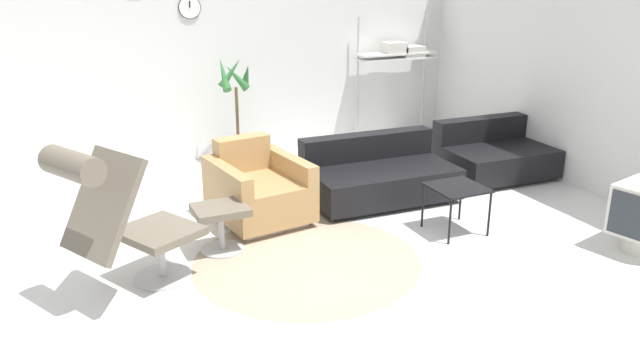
{
  "coord_description": "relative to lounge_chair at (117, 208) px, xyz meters",
  "views": [
    {
      "loc": [
        -1.8,
        -4.28,
        2.27
      ],
      "look_at": [
        0.28,
        0.33,
        0.55
      ],
      "focal_mm": 35.0,
      "sensor_mm": 36.0,
      "label": 1
    }
  ],
  "objects": [
    {
      "name": "couch_second",
      "position": [
        4.2,
        1.09,
        -0.45
      ],
      "size": [
        1.2,
        0.89,
        0.62
      ],
      "rotation": [
        0.0,
        0.0,
        3.11
      ],
      "color": "black",
      "rests_on": "ground_plane"
    },
    {
      "name": "ottoman",
      "position": [
        0.85,
        0.44,
        -0.39
      ],
      "size": [
        0.44,
        0.38,
        0.4
      ],
      "color": "#BCBCC1",
      "rests_on": "ground_plane"
    },
    {
      "name": "wall_back",
      "position": [
        1.43,
        3.14,
        0.72
      ],
      "size": [
        12.0,
        0.09,
        2.8
      ],
      "color": "silver",
      "rests_on": "ground_plane"
    },
    {
      "name": "lounge_chair",
      "position": [
        0.0,
        0.0,
        0.0
      ],
      "size": [
        1.1,
        0.91,
        1.16
      ],
      "rotation": [
        0.0,
        0.0,
        -1.09
      ],
      "color": "#BCBCC1",
      "rests_on": "ground_plane"
    },
    {
      "name": "wall_right",
      "position": [
        4.83,
        0.03,
        0.72
      ],
      "size": [
        0.06,
        12.0,
        2.8
      ],
      "color": "silver",
      "rests_on": "ground_plane"
    },
    {
      "name": "ground_plane",
      "position": [
        1.44,
        0.03,
        -0.68
      ],
      "size": [
        12.0,
        12.0,
        0.0
      ],
      "primitive_type": "plane",
      "color": "silver"
    },
    {
      "name": "side_table",
      "position": [
        2.87,
        -0.03,
        -0.29
      ],
      "size": [
        0.46,
        0.46,
        0.43
      ],
      "color": "black",
      "rests_on": "ground_plane"
    },
    {
      "name": "potted_plant",
      "position": [
        1.69,
        2.71,
        -0.13
      ],
      "size": [
        0.39,
        0.38,
        1.29
      ],
      "color": "#333338",
      "rests_on": "ground_plane"
    },
    {
      "name": "shelf_unit",
      "position": [
        4.02,
        2.89,
        0.49
      ],
      "size": [
        1.1,
        0.28,
        1.66
      ],
      "color": "#BCBCC1",
      "rests_on": "ground_plane"
    },
    {
      "name": "couch_low",
      "position": [
        2.65,
        1.0,
        -0.45
      ],
      "size": [
        1.49,
        0.9,
        0.62
      ],
      "rotation": [
        0.0,
        0.0,
        3.11
      ],
      "color": "black",
      "rests_on": "ground_plane"
    },
    {
      "name": "round_rug",
      "position": [
        1.41,
        -0.04,
        -0.68
      ],
      "size": [
        1.85,
        1.85,
        0.01
      ],
      "color": "tan",
      "rests_on": "ground_plane"
    },
    {
      "name": "armchair_red",
      "position": [
        1.35,
        0.96,
        -0.4
      ],
      "size": [
        0.88,
        0.98,
        0.74
      ],
      "rotation": [
        0.0,
        0.0,
        3.28
      ],
      "color": "silver",
      "rests_on": "ground_plane"
    }
  ]
}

